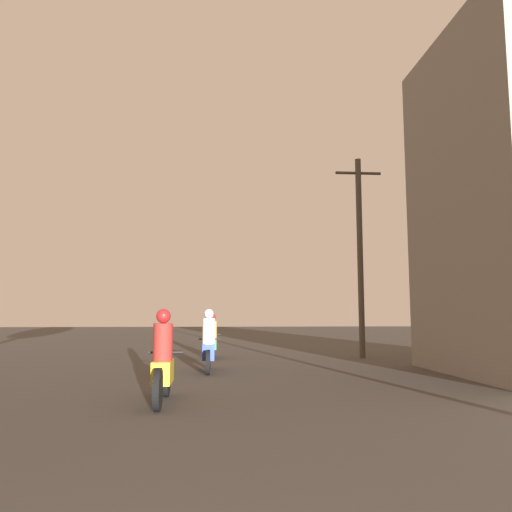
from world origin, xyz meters
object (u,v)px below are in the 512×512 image
at_px(utility_pole_far, 360,252).
at_px(motorcycle_yellow, 163,365).
at_px(motorcycle_blue, 209,346).
at_px(motorcycle_green, 212,340).

bearing_deg(utility_pole_far, motorcycle_yellow, -125.21).
bearing_deg(motorcycle_blue, utility_pole_far, 44.16).
distance_m(motorcycle_yellow, utility_pole_far, 10.49).
bearing_deg(motorcycle_yellow, motorcycle_green, 92.54).
bearing_deg(utility_pole_far, motorcycle_blue, -143.95).
xyz_separation_m(motorcycle_yellow, utility_pole_far, (5.80, 8.21, 2.98)).
bearing_deg(motorcycle_green, utility_pole_far, -0.18).
height_order(motorcycle_yellow, motorcycle_blue, motorcycle_blue).
distance_m(motorcycle_blue, motorcycle_green, 3.96).
bearing_deg(motorcycle_yellow, motorcycle_blue, 88.86).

